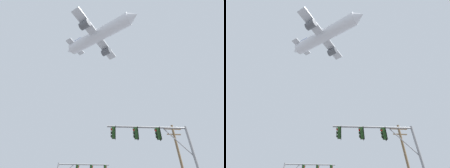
# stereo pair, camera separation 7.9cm
# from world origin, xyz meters

# --- Properties ---
(signal_pole_near) EXTENTS (6.78, 0.62, 6.72)m
(signal_pole_near) POSITION_xyz_m (3.81, 7.94, 5.21)
(signal_pole_near) COLOR gray
(signal_pole_near) RESTS_ON ground
(utility_pole) EXTENTS (2.20, 0.28, 9.58)m
(utility_pole) POSITION_xyz_m (8.68, 14.24, 5.09)
(utility_pole) COLOR brown
(utility_pole) RESTS_ON ground
(airplane) EXTENTS (23.19, 18.66, 7.22)m
(airplane) POSITION_xyz_m (-2.56, 24.23, 42.93)
(airplane) COLOR white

